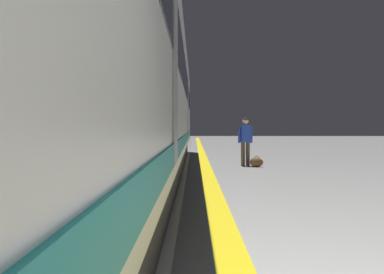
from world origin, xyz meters
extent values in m
cube|color=yellow|center=(-1.14, 10.00, 0.00)|extent=(0.36, 80.00, 0.01)
cube|color=slate|center=(-1.44, 10.00, 0.00)|extent=(0.56, 80.00, 0.01)
cube|color=#38383D|center=(-3.19, 7.80, 0.35)|extent=(2.67, 25.02, 0.70)
cube|color=silver|center=(-3.19, 7.80, 2.15)|extent=(2.90, 26.07, 2.90)
cylinder|color=silver|center=(-3.19, 7.80, 3.55)|extent=(2.84, 25.54, 2.84)
cube|color=black|center=(-3.19, 7.80, 2.50)|extent=(2.93, 24.50, 0.80)
cube|color=#197F7F|center=(-3.19, 7.80, 1.00)|extent=(2.94, 25.54, 0.24)
cone|color=silver|center=(-3.19, 22.13, 1.90)|extent=(2.75, 2.60, 2.75)
cube|color=gray|center=(-1.73, 3.89, 1.90)|extent=(0.02, 0.90, 2.00)
cube|color=gray|center=(-1.73, 13.66, 1.90)|extent=(0.02, 0.90, 2.00)
cylinder|color=brown|center=(0.11, 12.92, 0.40)|extent=(0.13, 0.13, 0.80)
cylinder|color=brown|center=(0.27, 12.96, 0.40)|extent=(0.13, 0.13, 0.80)
cube|color=blue|center=(0.19, 12.94, 1.09)|extent=(0.36, 0.26, 0.57)
cylinder|color=blue|center=(-0.01, 12.90, 1.04)|extent=(0.09, 0.09, 0.53)
cylinder|color=blue|center=(0.39, 13.00, 1.04)|extent=(0.09, 0.09, 0.53)
sphere|color=beige|center=(0.19, 12.94, 1.49)|extent=(0.21, 0.21, 0.21)
sphere|color=black|center=(0.19, 12.94, 1.52)|extent=(0.19, 0.19, 0.19)
ellipsoid|color=brown|center=(0.51, 12.59, 0.15)|extent=(0.44, 0.26, 0.30)
torus|color=brown|center=(0.51, 12.59, 0.25)|extent=(0.22, 0.02, 0.22)
camera|label=1|loc=(-1.52, -0.83, 1.29)|focal=38.69mm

